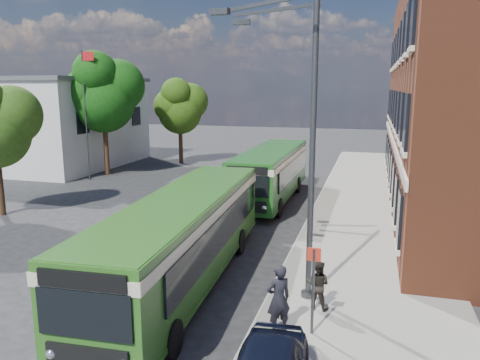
% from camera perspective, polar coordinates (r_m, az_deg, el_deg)
% --- Properties ---
extents(ground, '(120.00, 120.00, 0.00)m').
position_cam_1_polar(ground, '(18.31, -7.42, -9.81)').
color(ground, '#252527').
rests_on(ground, ground).
extents(pavement, '(6.00, 48.00, 0.15)m').
position_cam_1_polar(pavement, '(24.52, 15.65, -4.47)').
color(pavement, gray).
rests_on(pavement, ground).
extents(kerb_line, '(0.12, 48.00, 0.01)m').
position_cam_1_polar(kerb_line, '(24.71, 8.55, -4.22)').
color(kerb_line, beige).
rests_on(kerb_line, ground).
extents(white_building, '(9.40, 13.40, 7.30)m').
position_cam_1_polar(white_building, '(41.95, -20.66, 6.62)').
color(white_building, silver).
rests_on(white_building, ground).
extents(flagpole, '(0.95, 0.10, 9.00)m').
position_cam_1_polar(flagpole, '(34.60, -18.26, 8.06)').
color(flagpole, '#36383B').
rests_on(flagpole, ground).
extents(street_lamp, '(2.96, 2.38, 9.00)m').
position_cam_1_polar(street_lamp, '(13.91, 7.33, 3.87)').
color(street_lamp, '#36383B').
rests_on(street_lamp, ground).
extents(bus_stop_sign, '(0.35, 0.08, 2.52)m').
position_cam_1_polar(bus_stop_sign, '(12.58, 8.91, -12.56)').
color(bus_stop_sign, '#36383B').
rests_on(bus_stop_sign, ground).
extents(bus_front, '(3.25, 12.45, 3.02)m').
position_cam_1_polar(bus_front, '(15.70, -6.94, -6.32)').
color(bus_front, '#2A5D1C').
rests_on(bus_front, ground).
extents(bus_rear, '(2.68, 10.74, 3.02)m').
position_cam_1_polar(bus_rear, '(27.18, 3.80, 1.25)').
color(bus_rear, '#1F591C').
rests_on(bus_rear, ground).
extents(pedestrian_a, '(0.82, 0.78, 1.88)m').
position_cam_1_polar(pedestrian_a, '(12.72, 4.72, -14.24)').
color(pedestrian_a, black).
rests_on(pedestrian_a, pavement).
extents(pedestrian_b, '(0.81, 0.68, 1.46)m').
position_cam_1_polar(pedestrian_b, '(14.19, 9.47, -12.48)').
color(pedestrian_b, black).
rests_on(pedestrian_b, pavement).
extents(tree_mid, '(5.40, 5.13, 9.12)m').
position_cam_1_polar(tree_mid, '(36.37, -16.31, 10.27)').
color(tree_mid, '#362313').
rests_on(tree_mid, ground).
extents(tree_right, '(4.34, 4.12, 7.32)m').
position_cam_1_polar(tree_right, '(40.60, -7.30, 8.96)').
color(tree_right, '#362313').
rests_on(tree_right, ground).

